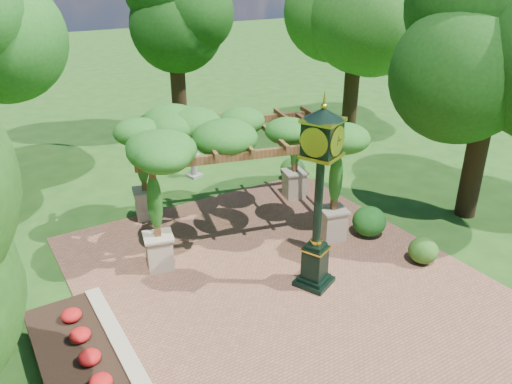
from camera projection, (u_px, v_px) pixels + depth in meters
ground at (307, 305)px, 12.70m from camera, size 120.00×120.00×0.00m
brick_plaza at (285, 285)px, 13.46m from camera, size 10.00×12.00×0.04m
border_wall at (124, 355)px, 10.81m from camera, size 0.35×5.00×0.40m
flower_bed at (82, 372)px, 10.39m from camera, size 1.50×5.00×0.36m
pedestal_clock at (320, 184)px, 12.28m from camera, size 1.29×1.29×4.97m
pergola at (234, 135)px, 15.06m from camera, size 6.97×5.26×3.92m
sundial at (194, 167)px, 20.20m from camera, size 0.65×0.65×0.97m
shrub_front at (423, 250)px, 14.32m from camera, size 0.90×0.90×0.76m
shrub_mid at (369, 221)px, 15.73m from camera, size 1.33×1.33×0.95m
shrub_back at (292, 169)px, 19.80m from camera, size 1.13×1.13×0.89m
tree_north at (174, 15)px, 22.88m from camera, size 4.15×4.15×8.38m
tree_east_far at (358, 2)px, 22.46m from camera, size 4.90×4.90×9.23m
tree_east_near at (497, 50)px, 14.98m from camera, size 4.98×4.98×8.08m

